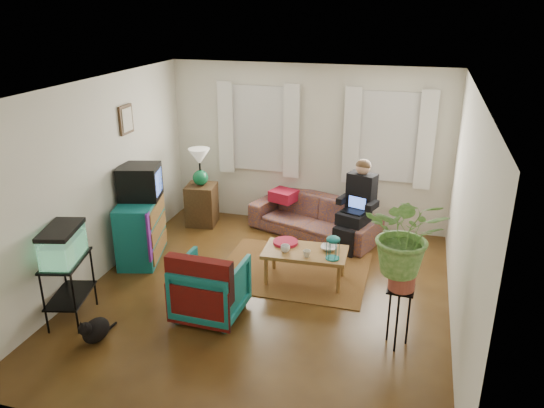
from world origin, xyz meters
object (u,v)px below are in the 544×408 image
(dresser, at_px, (141,229))
(armchair, at_px, (211,285))
(sofa, at_px, (315,211))
(coffee_table, at_px, (305,266))
(plant_stand, at_px, (398,317))
(side_table, at_px, (202,204))
(aquarium_stand, at_px, (70,289))

(dresser, height_order, armchair, dresser)
(sofa, relative_size, coffee_table, 1.89)
(armchair, distance_m, coffee_table, 1.41)
(dresser, bearing_deg, plant_stand, -32.41)
(armchair, xyz_separation_m, plant_stand, (2.14, -0.03, -0.04))
(coffee_table, bearing_deg, side_table, 142.84)
(aquarium_stand, bearing_deg, dresser, 75.23)
(plant_stand, bearing_deg, armchair, 179.33)
(side_table, bearing_deg, coffee_table, -34.83)
(dresser, relative_size, armchair, 1.28)
(dresser, relative_size, plant_stand, 1.42)
(coffee_table, bearing_deg, plant_stand, -43.62)
(aquarium_stand, bearing_deg, side_table, 69.01)
(dresser, bearing_deg, armchair, -51.46)
(armchair, bearing_deg, coffee_table, -127.63)
(sofa, height_order, armchair, sofa)
(sofa, relative_size, armchair, 2.65)
(sofa, relative_size, aquarium_stand, 2.66)
(sofa, bearing_deg, armchair, -85.87)
(armchair, height_order, coffee_table, armchair)
(sofa, distance_m, aquarium_stand, 3.84)
(side_table, height_order, dresser, dresser)
(aquarium_stand, relative_size, armchair, 0.99)
(sofa, distance_m, side_table, 1.88)
(side_table, xyz_separation_m, dresser, (-0.34, -1.40, 0.10))
(side_table, height_order, plant_stand, plant_stand)
(coffee_table, bearing_deg, aquarium_stand, -148.74)
(sofa, distance_m, dresser, 2.67)
(dresser, distance_m, coffee_table, 2.41)
(armchair, bearing_deg, dresser, -34.33)
(sofa, bearing_deg, dresser, -126.92)
(sofa, height_order, aquarium_stand, sofa)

